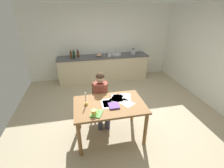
# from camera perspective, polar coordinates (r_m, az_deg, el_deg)

# --- Properties ---
(ground_plane) EXTENTS (5.20, 5.20, 0.04)m
(ground_plane) POSITION_cam_1_polar(r_m,az_deg,el_deg) (4.10, 2.37, -11.23)
(ground_plane) COLOR tan
(wall_back) EXTENTS (5.20, 0.12, 2.60)m
(wall_back) POSITION_cam_1_polar(r_m,az_deg,el_deg) (5.93, -3.81, 14.66)
(wall_back) COLOR silver
(wall_back) RESTS_ON ground
(wall_right) EXTENTS (0.12, 5.20, 2.60)m
(wall_right) POSITION_cam_1_polar(r_m,az_deg,el_deg) (4.82, 34.52, 7.48)
(wall_right) COLOR silver
(wall_right) RESTS_ON ground
(kitchen_counter) EXTENTS (3.15, 0.64, 0.90)m
(kitchen_counter) POSITION_cam_1_polar(r_m,az_deg,el_deg) (5.82, -3.03, 5.76)
(kitchen_counter) COLOR beige
(kitchen_counter) RESTS_ON ground
(dining_table) EXTENTS (1.35, 0.88, 0.78)m
(dining_table) POSITION_cam_1_polar(r_m,az_deg,el_deg) (3.14, -0.88, -8.82)
(dining_table) COLOR olive
(dining_table) RESTS_ON ground
(chair_at_table) EXTENTS (0.40, 0.40, 0.89)m
(chair_at_table) POSITION_cam_1_polar(r_m,az_deg,el_deg) (3.79, -4.10, -5.28)
(chair_at_table) COLOR olive
(chair_at_table) RESTS_ON ground
(person_seated) EXTENTS (0.32, 0.59, 1.19)m
(person_seated) POSITION_cam_1_polar(r_m,az_deg,el_deg) (3.57, -3.86, -4.04)
(person_seated) COLOR brown
(person_seated) RESTS_ON ground
(coffee_mug) EXTENTS (0.13, 0.09, 0.10)m
(coffee_mug) POSITION_cam_1_polar(r_m,az_deg,el_deg) (2.78, -6.40, -10.10)
(coffee_mug) COLOR #F2CC4C
(coffee_mug) RESTS_ON dining_table
(candlestick) EXTENTS (0.06, 0.06, 0.27)m
(candlestick) POSITION_cam_1_polar(r_m,az_deg,el_deg) (3.05, -9.28, -6.18)
(candlestick) COLOR gold
(candlestick) RESTS_ON dining_table
(book_magazine) EXTENTS (0.26, 0.28, 0.02)m
(book_magazine) POSITION_cam_1_polar(r_m,az_deg,el_deg) (2.83, -5.51, -10.43)
(book_magazine) COLOR #63BB54
(book_magazine) RESTS_ON dining_table
(book_cookery) EXTENTS (0.19, 0.21, 0.03)m
(book_cookery) POSITION_cam_1_polar(r_m,az_deg,el_deg) (3.00, 0.65, -7.77)
(book_cookery) COLOR #6F469B
(book_cookery) RESTS_ON dining_table
(paper_letter) EXTENTS (0.34, 0.36, 0.00)m
(paper_letter) POSITION_cam_1_polar(r_m,az_deg,el_deg) (3.13, 5.05, -6.65)
(paper_letter) COLOR white
(paper_letter) RESTS_ON dining_table
(paper_bill) EXTENTS (0.22, 0.30, 0.00)m
(paper_bill) POSITION_cam_1_polar(r_m,az_deg,el_deg) (3.11, -1.33, -6.70)
(paper_bill) COLOR white
(paper_bill) RESTS_ON dining_table
(paper_envelope) EXTENTS (0.21, 0.30, 0.00)m
(paper_envelope) POSITION_cam_1_polar(r_m,az_deg,el_deg) (3.07, -1.75, -7.23)
(paper_envelope) COLOR white
(paper_envelope) RESTS_ON dining_table
(paper_receipt) EXTENTS (0.28, 0.34, 0.00)m
(paper_receipt) POSITION_cam_1_polar(r_m,az_deg,el_deg) (3.32, 4.82, -4.56)
(paper_receipt) COLOR white
(paper_receipt) RESTS_ON dining_table
(paper_notice) EXTENTS (0.24, 0.32, 0.00)m
(paper_notice) POSITION_cam_1_polar(r_m,az_deg,el_deg) (3.27, 1.74, -5.00)
(paper_notice) COLOR white
(paper_notice) RESTS_ON dining_table
(paper_flyer) EXTENTS (0.35, 0.36, 0.00)m
(paper_flyer) POSITION_cam_1_polar(r_m,az_deg,el_deg) (3.27, 1.64, -4.94)
(paper_flyer) COLOR white
(paper_flyer) RESTS_ON dining_table
(sink_unit) EXTENTS (0.36, 0.36, 0.24)m
(sink_unit) POSITION_cam_1_polar(r_m,az_deg,el_deg) (5.77, 1.51, 10.52)
(sink_unit) COLOR #B2B7BC
(sink_unit) RESTS_ON kitchen_counter
(bottle_oil) EXTENTS (0.07, 0.07, 0.27)m
(bottle_oil) POSITION_cam_1_polar(r_m,az_deg,el_deg) (5.55, -14.42, 10.05)
(bottle_oil) COLOR #593319
(bottle_oil) RESTS_ON kitchen_counter
(bottle_vinegar) EXTENTS (0.08, 0.08, 0.29)m
(bottle_vinegar) POSITION_cam_1_polar(r_m,az_deg,el_deg) (5.51, -13.42, 10.13)
(bottle_vinegar) COLOR black
(bottle_vinegar) RESTS_ON kitchen_counter
(bottle_wine_red) EXTENTS (0.08, 0.08, 0.26)m
(bottle_wine_red) POSITION_cam_1_polar(r_m,az_deg,el_deg) (5.62, -12.03, 10.50)
(bottle_wine_red) COLOR #593319
(bottle_wine_red) RESTS_ON kitchen_counter
(mixing_bowl) EXTENTS (0.20, 0.20, 0.09)m
(mixing_bowl) POSITION_cam_1_polar(r_m,az_deg,el_deg) (5.60, -4.65, 10.21)
(mixing_bowl) COLOR tan
(mixing_bowl) RESTS_ON kitchen_counter
(stovetop_kettle) EXTENTS (0.18, 0.18, 0.22)m
(stovetop_kettle) POSITION_cam_1_polar(r_m,az_deg,el_deg) (5.92, 7.51, 11.47)
(stovetop_kettle) COLOR #B7BABF
(stovetop_kettle) RESTS_ON kitchen_counter
(wine_glass_near_sink) EXTENTS (0.07, 0.07, 0.15)m
(wine_glass_near_sink) POSITION_cam_1_polar(r_m,az_deg,el_deg) (5.81, -2.79, 11.47)
(wine_glass_near_sink) COLOR silver
(wine_glass_near_sink) RESTS_ON kitchen_counter
(wine_glass_by_kettle) EXTENTS (0.07, 0.07, 0.15)m
(wine_glass_by_kettle) POSITION_cam_1_polar(r_m,az_deg,el_deg) (5.79, -3.81, 11.41)
(wine_glass_by_kettle) COLOR silver
(wine_glass_by_kettle) RESTS_ON kitchen_counter
(wine_glass_back_left) EXTENTS (0.07, 0.07, 0.15)m
(wine_glass_back_left) POSITION_cam_1_polar(r_m,az_deg,el_deg) (5.78, -4.83, 11.34)
(wine_glass_back_left) COLOR silver
(wine_glass_back_left) RESTS_ON kitchen_counter
(teacup_on_counter) EXTENTS (0.12, 0.08, 0.11)m
(teacup_on_counter) POSITION_cam_1_polar(r_m,az_deg,el_deg) (5.56, -0.91, 10.25)
(teacup_on_counter) COLOR white
(teacup_on_counter) RESTS_ON kitchen_counter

